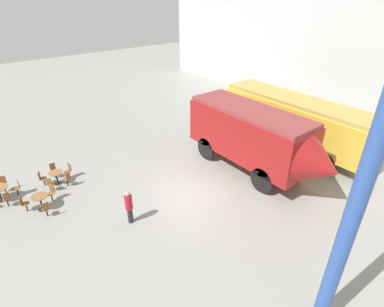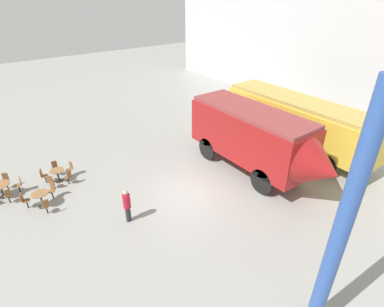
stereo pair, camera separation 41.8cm
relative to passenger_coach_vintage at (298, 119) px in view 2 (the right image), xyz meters
name	(u,v)px [view 2 (the right image)]	position (x,y,z in m)	size (l,w,h in m)	color
ground_plane	(188,193)	(-0.12, -8.61, -2.05)	(80.00, 80.00, 0.00)	gray
backdrop_wall	(363,65)	(-0.12, 7.07, 2.45)	(44.00, 0.15, 9.00)	silver
passenger_coach_vintage	(298,119)	(0.00, 0.00, 0.00)	(10.24, 2.54, 3.35)	gold
streamlined_locomotive	(259,138)	(0.58, -4.33, 0.19)	(9.02, 2.60, 3.68)	maroon
cafe_table_near	(40,197)	(-3.50, -14.95, -1.46)	(0.77, 0.77, 0.78)	black
cafe_table_mid	(58,173)	(-5.28, -13.69, -1.52)	(0.74, 0.74, 0.71)	black
cafe_table_far	(0,187)	(-5.52, -16.39, -1.44)	(0.92, 0.92, 0.76)	black
cafe_chair_0	(24,200)	(-3.83, -15.63, -1.54)	(0.39, 0.40, 0.87)	black
cafe_chair_1	(46,205)	(-2.75, -14.90, -1.54)	(0.36, 0.36, 0.87)	black
cafe_chair_2	(52,189)	(-3.92, -14.32, -1.54)	(0.40, 0.40, 0.87)	black
cafe_chair_3	(68,176)	(-4.64, -13.30, -1.54)	(0.40, 0.39, 0.87)	black
cafe_chair_4	(70,168)	(-5.44, -12.96, -1.54)	(0.36, 0.38, 0.87)	black
cafe_chair_5	(55,167)	(-6.02, -13.62, -1.54)	(0.36, 0.36, 0.87)	black
cafe_chair_6	(43,175)	(-5.57, -14.37, -1.54)	(0.38, 0.40, 0.87)	black
cafe_chair_7	(51,181)	(-4.72, -14.17, -1.54)	(0.41, 0.40, 0.87)	black
cafe_chair_8	(8,195)	(-4.71, -16.19, -1.54)	(0.38, 0.36, 0.87)	black
cafe_chair_9	(19,184)	(-5.45, -15.56, -1.54)	(0.36, 0.36, 0.87)	black
cafe_chair_10	(6,180)	(-6.29, -16.07, -1.54)	(0.39, 0.38, 0.87)	black
visitor_person	(127,205)	(-0.04, -12.02, -1.13)	(0.34, 0.34, 1.69)	#262633
support_pillar	(341,231)	(7.88, -9.57, 1.95)	(0.44, 0.44, 8.00)	#2D519E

